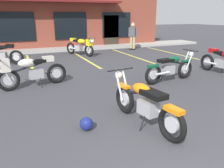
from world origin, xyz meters
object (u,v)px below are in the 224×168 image
helmet_on_pavement (86,124)px  motorcycle_foreground_classic (145,103)px  motorcycle_silver_naked (29,70)px  person_in_black_shirt (133,34)px  motorcycle_black_cruiser (171,68)px  motorcycle_green_cafe_racer (81,46)px

helmet_on_pavement → motorcycle_foreground_classic: bearing=-12.1°
helmet_on_pavement → motorcycle_silver_naked: bearing=103.0°
motorcycle_foreground_classic → person_in_black_shirt: size_ratio=1.26×
motorcycle_foreground_classic → motorcycle_black_cruiser: same height
motorcycle_foreground_classic → person_in_black_shirt: (4.72, 9.33, 0.49)m
motorcycle_silver_naked → motorcycle_green_cafe_racer: (3.00, 4.99, 0.00)m
motorcycle_silver_naked → helmet_on_pavement: bearing=-77.0°
motorcycle_green_cafe_racer → motorcycle_black_cruiser: bearing=-77.9°
motorcycle_black_cruiser → motorcycle_green_cafe_racer: same height
motorcycle_silver_naked → motorcycle_black_cruiser: bearing=-14.4°
motorcycle_silver_naked → helmet_on_pavement: 3.37m
person_in_black_shirt → helmet_on_pavement: size_ratio=6.44×
motorcycle_black_cruiser → motorcycle_green_cafe_racer: (-1.31, 6.09, 0.07)m
motorcycle_black_cruiser → person_in_black_shirt: 7.31m
motorcycle_silver_naked → motorcycle_green_cafe_racer: bearing=59.0°
motorcycle_silver_naked → person_in_black_shirt: (6.60, 5.82, 0.42)m
motorcycle_foreground_classic → motorcycle_silver_naked: (-1.88, 3.50, 0.07)m
motorcycle_silver_naked → helmet_on_pavement: motorcycle_silver_naked is taller
motorcycle_foreground_classic → motorcycle_black_cruiser: 3.42m
motorcycle_green_cafe_racer → helmet_on_pavement: bearing=-105.2°
motorcycle_silver_naked → person_in_black_shirt: 8.81m
motorcycle_black_cruiser → person_in_black_shirt: bearing=71.7°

